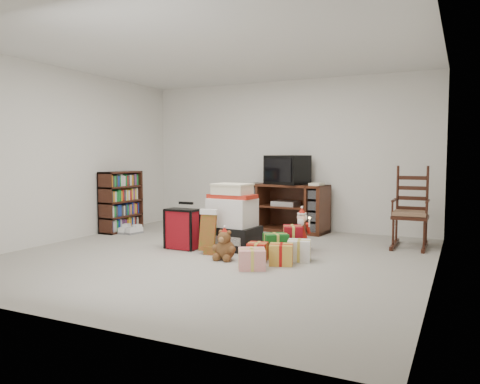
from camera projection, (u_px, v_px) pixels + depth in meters
name	position (u px, v px, depth m)	size (l,w,h in m)	color
room	(215.00, 155.00, 5.68)	(5.01, 5.01, 2.51)	#A49F96
tv_stand	(286.00, 208.00, 7.69)	(1.41, 0.64, 0.78)	#441D13
bookshelf	(121.00, 202.00, 7.69)	(0.27, 0.81, 0.99)	#3A1B0F
rocking_chair	(411.00, 218.00, 6.36)	(0.47, 0.76, 1.15)	#3A1B0F
gift_pile	(232.00, 221.00, 6.21)	(0.72, 0.55, 0.85)	black
red_suitcase	(182.00, 229.00, 6.20)	(0.42, 0.23, 0.63)	maroon
stocking	(208.00, 231.00, 5.90)	(0.27, 0.11, 0.57)	#0E7E17
teddy_bear	(225.00, 247.00, 5.56)	(0.24, 0.21, 0.35)	brown
santa_figurine	(302.00, 233.00, 6.18)	(0.27, 0.26, 0.56)	#A91C12
mrs_claus_figurine	(227.00, 229.00, 6.47)	(0.29, 0.28, 0.60)	#A91C12
sneaker_pair	(130.00, 230.00, 7.48)	(0.36, 0.30, 0.10)	white
gift_cluster	(276.00, 249.00, 5.52)	(0.83, 1.15, 0.28)	#AE2213
crt_television	(287.00, 170.00, 7.63)	(0.76, 0.65, 0.47)	black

